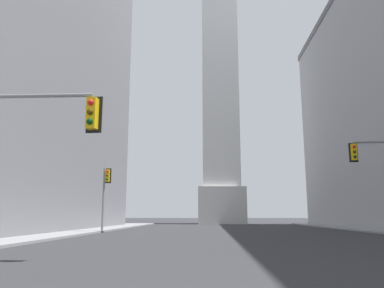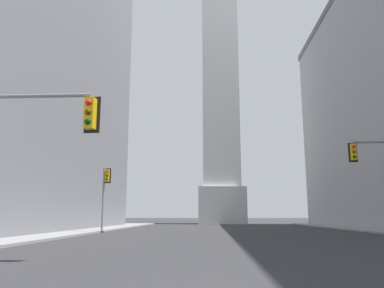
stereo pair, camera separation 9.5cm
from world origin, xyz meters
TOP-DOWN VIEW (x-y plane):
  - sidewalk_left at (-13.99, 23.04)m, footprint 5.00×76.79m
  - obelisk at (0.00, 64.00)m, footprint 8.10×8.10m
  - traffic_light_mid_left at (-11.34, 29.99)m, footprint 0.77×0.51m

SIDE VIEW (x-z plane):
  - sidewalk_left at x=-13.99m, z-range 0.00..0.15m
  - traffic_light_mid_left at x=-11.34m, z-range 0.90..6.55m
  - obelisk at x=0.00m, z-range -1.48..57.04m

